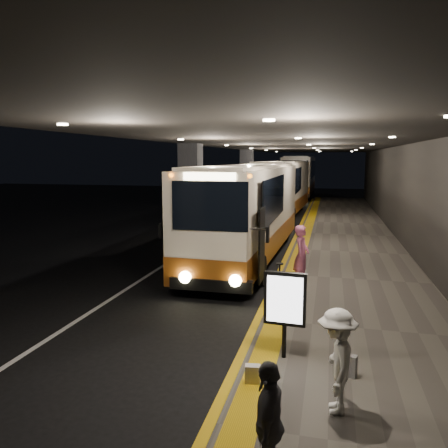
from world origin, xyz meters
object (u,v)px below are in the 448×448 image
at_px(stanchion_post, 279,286).
at_px(bag_plain, 253,374).
at_px(bag_polka, 347,365).
at_px(coach_second, 282,191).
at_px(passenger_waiting_grey, 269,423).
at_px(coach_main, 248,216).
at_px(passenger_waiting_white, 337,361).
at_px(info_sign, 285,301).
at_px(passenger_boarding, 301,255).
at_px(coach_third, 300,178).

bearing_deg(stanchion_post, bag_plain, -89.97).
relative_size(bag_polka, stanchion_post, 0.34).
xyz_separation_m(coach_second, passenger_waiting_grey, (2.56, -24.70, -0.81)).
height_order(coach_main, passenger_waiting_white, coach_main).
bearing_deg(coach_second, info_sign, -80.82).
bearing_deg(info_sign, passenger_waiting_white, -55.73).
bearing_deg(passenger_boarding, stanchion_post, -179.69).
bearing_deg(coach_third, coach_second, -90.36).
xyz_separation_m(coach_third, passenger_waiting_grey, (2.48, -40.44, -1.00)).
relative_size(coach_main, bag_polka, 29.61).
xyz_separation_m(coach_second, passenger_waiting_white, (3.31, -23.05, -0.78)).
bearing_deg(bag_polka, coach_third, 95.22).
bearing_deg(passenger_boarding, passenger_waiting_white, -161.06).
height_order(bag_plain, info_sign, info_sign).
height_order(coach_main, bag_polka, coach_main).
distance_m(passenger_waiting_grey, bag_polka, 2.98).
height_order(passenger_waiting_white, bag_polka, passenger_waiting_white).
bearing_deg(coach_main, info_sign, -73.32).
bearing_deg(info_sign, coach_second, 100.40).
relative_size(coach_second, bag_polka, 30.01).
relative_size(coach_main, coach_second, 0.99).
distance_m(bag_plain, stanchion_post, 3.78).
relative_size(coach_second, info_sign, 6.99).
bearing_deg(coach_second, passenger_waiting_grey, -81.29).
xyz_separation_m(coach_third, passenger_boarding, (2.31, -32.41, -0.85)).
bearing_deg(passenger_waiting_grey, info_sign, -177.96).
height_order(passenger_boarding, info_sign, passenger_boarding).
bearing_deg(coach_third, coach_main, -89.93).
bearing_deg(passenger_waiting_white, passenger_boarding, -174.92).
height_order(coach_second, passenger_boarding, coach_second).
distance_m(coach_main, passenger_waiting_grey, 11.98).
relative_size(coach_second, bag_plain, 36.39).
relative_size(coach_main, coach_third, 0.90).
xyz_separation_m(coach_main, bag_polka, (3.37, -8.93, -1.33)).
height_order(passenger_boarding, bag_plain, passenger_boarding).
distance_m(coach_third, stanchion_post, 34.61).
height_order(passenger_boarding, stanchion_post, passenger_boarding).
height_order(coach_second, bag_polka, coach_second).
xyz_separation_m(passenger_waiting_grey, bag_plain, (-0.56, 2.14, -0.58)).
bearing_deg(bag_plain, passenger_boarding, 86.21).
xyz_separation_m(bag_plain, info_sign, (0.40, 1.07, 0.94)).
distance_m(coach_main, stanchion_post, 6.17).
relative_size(coach_second, passenger_waiting_grey, 7.75).
relative_size(passenger_waiting_grey, bag_polka, 3.87).
bearing_deg(passenger_waiting_white, info_sign, -152.87).
distance_m(info_sign, stanchion_post, 2.77).
bearing_deg(bag_polka, passenger_waiting_grey, -109.11).
relative_size(coach_main, info_sign, 6.90).
height_order(passenger_waiting_white, info_sign, info_sign).
distance_m(passenger_waiting_grey, stanchion_post, 5.93).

